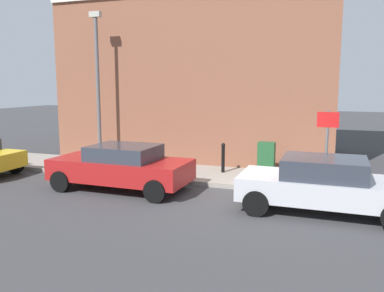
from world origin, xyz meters
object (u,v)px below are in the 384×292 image
at_px(bollard_near_cabinet, 223,157).
at_px(lamppost, 98,81).
at_px(car_silver, 324,184).
at_px(utility_cabinet, 266,161).
at_px(car_red, 122,166).
at_px(street_sign, 327,138).

xyz_separation_m(bollard_near_cabinet, lamppost, (0.07, 4.99, 2.60)).
height_order(car_silver, lamppost, lamppost).
relative_size(bollard_near_cabinet, lamppost, 0.18).
bearing_deg(utility_cabinet, car_red, 123.73).
bearing_deg(car_silver, bollard_near_cabinet, -40.74).
bearing_deg(lamppost, street_sign, -98.86).
xyz_separation_m(car_silver, bollard_near_cabinet, (3.00, 3.40, -0.03)).
xyz_separation_m(car_red, bollard_near_cabinet, (2.75, -2.45, -0.02)).
bearing_deg(car_red, street_sign, -164.43).
distance_m(bollard_near_cabinet, street_sign, 3.75).
height_order(bollard_near_cabinet, lamppost, lamppost).
height_order(car_silver, street_sign, street_sign).
height_order(car_red, lamppost, lamppost).
xyz_separation_m(street_sign, lamppost, (1.31, 8.40, 1.64)).
xyz_separation_m(car_silver, lamppost, (3.07, 8.39, 2.57)).
relative_size(car_red, bollard_near_cabinet, 4.11).
bearing_deg(car_silver, car_red, -1.81).
relative_size(street_sign, lamppost, 0.40).
bearing_deg(bollard_near_cabinet, street_sign, -109.99).
bearing_deg(bollard_near_cabinet, utility_cabinet, -93.79).
relative_size(car_silver, utility_cabinet, 3.65).
xyz_separation_m(car_silver, utility_cabinet, (2.90, 1.89, -0.05)).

